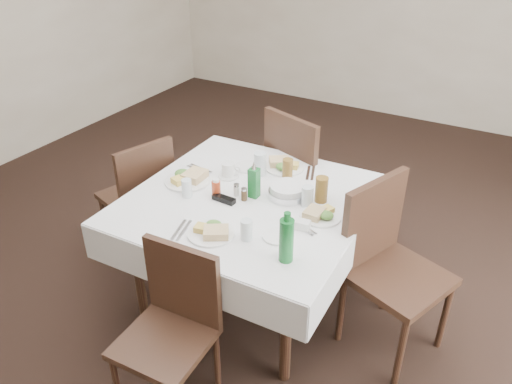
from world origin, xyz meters
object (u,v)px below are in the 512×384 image
water_n (260,164)px  water_e (307,196)px  chair_south (173,319)px  ketchup_bottle (216,188)px  chair_east (386,257)px  oil_cruet_dark (254,182)px  dining_table (249,209)px  bread_basket (287,191)px  coffee_mug (229,171)px  chair_west (141,191)px  green_bottle (286,240)px  oil_cruet_green (254,182)px  chair_north (301,170)px  water_s (246,230)px  water_w (187,188)px

water_n → water_e: (0.42, -0.21, -0.01)m
chair_south → ketchup_bottle: (-0.22, 0.74, 0.31)m
chair_east → oil_cruet_dark: bearing=-176.7°
oil_cruet_dark → dining_table: bearing=-107.7°
bread_basket → ketchup_bottle: ketchup_bottle is taller
water_n → coffee_mug: size_ratio=1.04×
dining_table → bread_basket: bread_basket is taller
chair_south → chair_west: bearing=137.7°
water_n → oil_cruet_dark: oil_cruet_dark is taller
oil_cruet_dark → green_bottle: bearing=-46.3°
oil_cruet_green → ketchup_bottle: size_ratio=2.05×
chair_north → chair_west: (-0.89, -0.73, -0.07)m
water_s → bread_basket: (-0.01, 0.49, -0.02)m
water_e → ketchup_bottle: water_e is taller
chair_west → oil_cruet_green: (0.93, -0.02, 0.34)m
chair_west → coffee_mug: (0.66, 0.11, 0.29)m
chair_east → water_w: 1.21m
oil_cruet_dark → bread_basket: bearing=25.3°
ketchup_bottle → oil_cruet_green: bearing=28.0°
chair_south → water_s: bearing=71.1°
chair_south → coffee_mug: 1.06m
chair_north → oil_cruet_green: chair_north is taller
chair_north → oil_cruet_dark: size_ratio=4.93×
dining_table → coffee_mug: bearing=146.4°
chair_west → water_w: (0.58, -0.21, 0.30)m
dining_table → bread_basket: (0.19, 0.13, 0.11)m
chair_west → coffee_mug: size_ratio=6.39×
bread_basket → water_w: bearing=-150.8°
chair_west → green_bottle: size_ratio=3.33×
dining_table → chair_south: chair_south is taller
dining_table → bread_basket: bearing=33.3°
water_e → green_bottle: bearing=-76.8°
chair_west → coffee_mug: 0.73m
chair_south → green_bottle: 0.69m
coffee_mug → dining_table: bearing=-33.6°
water_w → bread_basket: 0.60m
water_n → water_s: (0.29, -0.66, -0.02)m
chair_north → oil_cruet_green: bearing=-87.6°
chair_north → ketchup_bottle: 0.89m
water_n → oil_cruet_dark: bearing=-68.1°
chair_east → chair_west: size_ratio=1.11×
chair_south → oil_cruet_green: oil_cruet_green is taller
chair_east → coffee_mug: size_ratio=7.12×
chair_west → bread_basket: 1.14m
chair_east → ketchup_bottle: bearing=-170.7°
water_s → coffee_mug: 0.69m
dining_table → water_e: (0.34, 0.09, 0.14)m
water_s → bread_basket: size_ratio=0.50×
chair_west → bread_basket: size_ratio=4.00×
water_s → water_e: 0.47m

